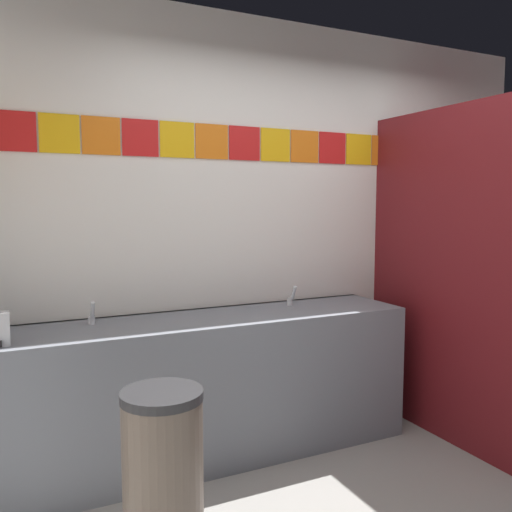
{
  "coord_description": "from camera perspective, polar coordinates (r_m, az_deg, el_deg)",
  "views": [
    {
      "loc": [
        -1.78,
        -1.65,
        1.52
      ],
      "look_at": [
        -0.54,
        0.92,
        1.23
      ],
      "focal_mm": 37.25,
      "sensor_mm": 36.0,
      "label": 1
    }
  ],
  "objects": [
    {
      "name": "stall_divider",
      "position": [
        3.46,
        25.64,
        -2.49
      ],
      "size": [
        0.92,
        1.55,
        2.12
      ],
      "color": "maroon",
      "rests_on": "ground_plane"
    },
    {
      "name": "trash_bin",
      "position": [
        2.46,
        -9.94,
        -22.2
      ],
      "size": [
        0.35,
        0.35,
        0.74
      ],
      "color": "brown",
      "rests_on": "ground_plane"
    },
    {
      "name": "faucet_left",
      "position": [
        3.07,
        -17.21,
        -6.14
      ],
      "size": [
        0.04,
        0.1,
        0.14
      ],
      "color": "silver",
      "rests_on": "vanity_counter"
    },
    {
      "name": "wall_back",
      "position": [
        3.67,
        3.3,
        3.24
      ],
      "size": [
        4.06,
        0.09,
        2.71
      ],
      "color": "white",
      "rests_on": "ground_plane"
    },
    {
      "name": "toilet",
      "position": [
        4.35,
        21.87,
        -10.9
      ],
      "size": [
        0.39,
        0.49,
        0.74
      ],
      "color": "white",
      "rests_on": "ground_plane"
    },
    {
      "name": "vanity_counter",
      "position": [
        3.26,
        -5.38,
        -13.74
      ],
      "size": [
        2.52,
        0.56,
        0.85
      ],
      "color": "slate",
      "rests_on": "ground_plane"
    },
    {
      "name": "faucet_right",
      "position": [
        3.48,
        3.83,
        -4.52
      ],
      "size": [
        0.04,
        0.1,
        0.14
      ],
      "color": "silver",
      "rests_on": "vanity_counter"
    }
  ]
}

